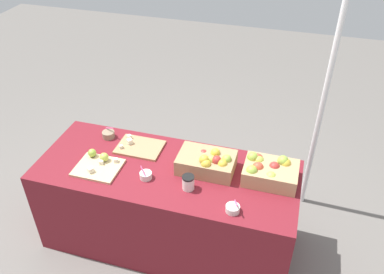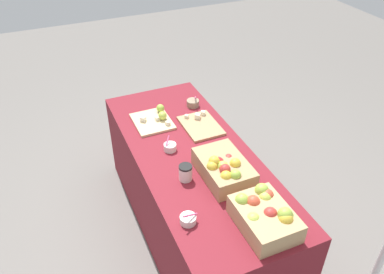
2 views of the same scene
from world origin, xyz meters
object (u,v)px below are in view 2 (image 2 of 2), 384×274
object	(u,v)px
apple_crate_middle	(224,168)
cutting_board_back	(200,125)
apple_crate_left	(265,215)
cutting_board_front	(155,119)
sample_bowl_far	(193,103)
sample_bowl_mid	(170,147)
coffee_cup	(186,173)
sample_bowl_near	(188,219)

from	to	relation	value
apple_crate_middle	cutting_board_back	distance (m)	0.58
apple_crate_left	apple_crate_middle	xyz separation A→B (m)	(-0.43, -0.03, -0.00)
cutting_board_back	cutting_board_front	bearing A→B (deg)	-124.08
sample_bowl_far	cutting_board_back	bearing A→B (deg)	-12.48
sample_bowl_far	apple_crate_left	bearing A→B (deg)	-6.16
apple_crate_middle	sample_bowl_mid	bearing A→B (deg)	-151.92
cutting_board_front	coffee_cup	xyz separation A→B (m)	(0.69, -0.03, 0.03)
apple_crate_left	cutting_board_back	bearing A→B (deg)	175.69
apple_crate_middle	sample_bowl_far	size ratio (longest dim) A/B	3.86
coffee_cup	sample_bowl_near	bearing A→B (deg)	-20.39
coffee_cup	apple_crate_middle	bearing A→B (deg)	71.57
cutting_board_back	sample_bowl_far	xyz separation A→B (m)	(-0.29, 0.06, 0.02)
sample_bowl_mid	sample_bowl_far	size ratio (longest dim) A/B	0.95
cutting_board_back	sample_bowl_far	distance (m)	0.30
cutting_board_front	sample_bowl_far	size ratio (longest dim) A/B	3.05
cutting_board_back	sample_bowl_near	bearing A→B (deg)	-28.53
sample_bowl_near	sample_bowl_mid	world-z (taller)	sample_bowl_mid
apple_crate_middle	cutting_board_back	bearing A→B (deg)	169.89
cutting_board_front	cutting_board_back	bearing A→B (deg)	55.92
apple_crate_middle	cutting_board_front	bearing A→B (deg)	-166.07
cutting_board_front	apple_crate_middle	bearing A→B (deg)	13.93
apple_crate_left	sample_bowl_near	xyz separation A→B (m)	(-0.18, -0.37, -0.05)
cutting_board_front	sample_bowl_near	size ratio (longest dim) A/B	3.19
sample_bowl_mid	coffee_cup	size ratio (longest dim) A/B	0.94
coffee_cup	cutting_board_front	bearing A→B (deg)	177.17
sample_bowl_near	coffee_cup	bearing A→B (deg)	159.61
sample_bowl_mid	sample_bowl_far	world-z (taller)	sample_bowl_far
apple_crate_middle	coffee_cup	world-z (taller)	apple_crate_middle
apple_crate_left	coffee_cup	bearing A→B (deg)	-153.89
sample_bowl_near	coffee_cup	distance (m)	0.35
sample_bowl_far	coffee_cup	distance (m)	0.87
apple_crate_middle	cutting_board_front	distance (m)	0.79
cutting_board_back	sample_bowl_near	size ratio (longest dim) A/B	3.46
cutting_board_front	sample_bowl_far	xyz separation A→B (m)	(-0.09, 0.35, 0.01)
apple_crate_middle	apple_crate_left	bearing A→B (deg)	3.38
apple_crate_left	coffee_cup	world-z (taller)	apple_crate_left
apple_crate_middle	sample_bowl_mid	distance (m)	0.44
apple_crate_left	coffee_cup	distance (m)	0.57
apple_crate_left	sample_bowl_mid	world-z (taller)	apple_crate_left
cutting_board_front	cutting_board_back	size ratio (longest dim) A/B	0.92
apple_crate_middle	sample_bowl_near	world-z (taller)	apple_crate_middle
apple_crate_left	cutting_board_back	size ratio (longest dim) A/B	1.07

